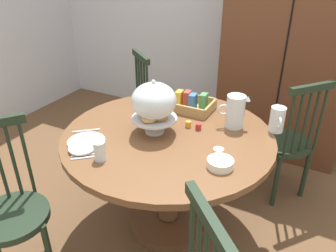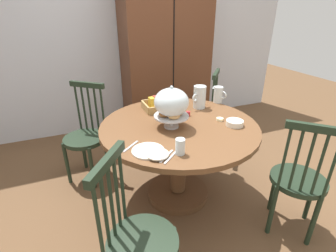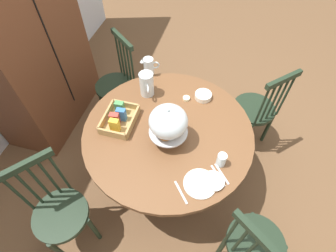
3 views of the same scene
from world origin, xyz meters
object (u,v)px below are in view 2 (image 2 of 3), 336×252
object	(u,v)px
windsor_chair_by_cabinet	(86,137)
drinking_glass	(180,147)
windsor_chair_far_side	(298,182)
dining_table	(179,144)
orange_juice_pitcher	(218,95)
windsor_chair_near_window	(201,114)
milk_pitcher	(199,98)
china_plate_small	(157,154)
pastry_stand_with_dome	(171,104)
cereal_bowl	(235,123)
cereal_basket	(160,105)
butter_dish	(220,119)
windsor_chair_facing_door	(138,242)
wooden_armoire	(165,59)
china_plate_large	(148,151)

from	to	relation	value
windsor_chair_by_cabinet	drinking_glass	size ratio (longest dim) A/B	8.86
windsor_chair_far_side	dining_table	bearing A→B (deg)	133.59
orange_juice_pitcher	windsor_chair_near_window	bearing A→B (deg)	83.53
orange_juice_pitcher	milk_pitcher	xyz separation A→B (m)	(-0.25, -0.06, 0.02)
windsor_chair_by_cabinet	china_plate_small	size ratio (longest dim) A/B	6.50
windsor_chair_by_cabinet	pastry_stand_with_dome	size ratio (longest dim) A/B	2.83
orange_juice_pitcher	cereal_bowl	world-z (taller)	orange_juice_pitcher
windsor_chair_far_side	cereal_bowl	size ratio (longest dim) A/B	6.96
cereal_basket	cereal_bowl	bearing A→B (deg)	-53.55
cereal_bowl	drinking_glass	xyz separation A→B (m)	(-0.60, -0.23, 0.03)
milk_pitcher	butter_dish	world-z (taller)	milk_pitcher
windsor_chair_facing_door	cereal_basket	xyz separation A→B (m)	(0.56, 1.14, 0.33)
windsor_chair_near_window	china_plate_small	size ratio (longest dim) A/B	6.50
orange_juice_pitcher	butter_dish	world-z (taller)	orange_juice_pitcher
cereal_basket	drinking_glass	size ratio (longest dim) A/B	2.87
windsor_chair_by_cabinet	china_plate_small	bearing A→B (deg)	-69.41
windsor_chair_near_window	orange_juice_pitcher	world-z (taller)	windsor_chair_near_window
orange_juice_pitcher	china_plate_small	world-z (taller)	orange_juice_pitcher
windsor_chair_far_side	butter_dish	world-z (taller)	windsor_chair_far_side
cereal_bowl	pastry_stand_with_dome	bearing A→B (deg)	160.79
windsor_chair_far_side	windsor_chair_by_cabinet	bearing A→B (deg)	136.41
cereal_bowl	drinking_glass	bearing A→B (deg)	-158.67
butter_dish	pastry_stand_with_dome	bearing A→B (deg)	174.87
windsor_chair_facing_door	china_plate_small	xyz separation A→B (m)	(0.25, 0.35, 0.30)
windsor_chair_by_cabinet	cereal_basket	world-z (taller)	windsor_chair_by_cabinet
windsor_chair_by_cabinet	cereal_basket	bearing A→B (deg)	-18.60
pastry_stand_with_dome	cereal_basket	bearing A→B (deg)	81.80
windsor_chair_far_side	china_plate_small	xyz separation A→B (m)	(-0.99, 0.29, 0.30)
windsor_chair_facing_door	windsor_chair_far_side	size ratio (longest dim) A/B	1.00
china_plate_small	dining_table	bearing A→B (deg)	49.97
windsor_chair_by_cabinet	windsor_chair_facing_door	distance (m)	1.38
wooden_armoire	windsor_chair_by_cabinet	distance (m)	1.53
pastry_stand_with_dome	cereal_bowl	size ratio (longest dim) A/B	2.46
china_plate_large	drinking_glass	world-z (taller)	drinking_glass
cereal_basket	china_plate_large	xyz separation A→B (m)	(-0.35, -0.71, -0.04)
windsor_chair_facing_door	cereal_bowl	size ratio (longest dim) A/B	6.96
windsor_chair_by_cabinet	drinking_glass	bearing A→B (deg)	-63.05
windsor_chair_facing_door	wooden_armoire	bearing A→B (deg)	64.90
cereal_bowl	butter_dish	world-z (taller)	cereal_bowl
china_plate_small	windsor_chair_facing_door	bearing A→B (deg)	-124.79
windsor_chair_near_window	windsor_chair_facing_door	distance (m)	1.91
orange_juice_pitcher	china_plate_small	size ratio (longest dim) A/B	1.13
china_plate_small	butter_dish	bearing A→B (deg)	26.14
wooden_armoire	windsor_chair_far_side	distance (m)	2.22
windsor_chair_facing_door	orange_juice_pitcher	bearing A→B (deg)	43.14
windsor_chair_facing_door	windsor_chair_near_window	bearing A→B (deg)	50.64
windsor_chair_facing_door	butter_dish	size ratio (longest dim) A/B	16.25
cereal_basket	drinking_glass	world-z (taller)	cereal_basket
windsor_chair_far_side	butter_dish	xyz separation A→B (m)	(-0.31, 0.63, 0.30)
pastry_stand_with_dome	cereal_bowl	distance (m)	0.55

